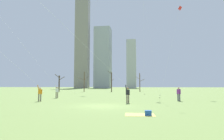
# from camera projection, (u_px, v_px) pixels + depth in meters

# --- Properties ---
(ground_plane) EXTENTS (400.00, 400.00, 0.00)m
(ground_plane) POSITION_uv_depth(u_px,v_px,m) (102.00, 106.00, 16.99)
(ground_plane) COLOR olive
(kite_flyer_foreground_right_white) EXTENTS (14.37, 9.28, 16.91)m
(kite_flyer_foreground_right_white) POSITION_uv_depth(u_px,v_px,m) (7.00, 64.00, 20.81)
(kite_flyer_foreground_right_white) COLOR #726656
(kite_flyer_foreground_right_white) RESTS_ON ground
(kite_flyer_midfield_center_teal) EXTENTS (10.51, 4.23, 11.94)m
(kite_flyer_midfield_center_teal) POSITION_uv_depth(u_px,v_px,m) (110.00, 76.00, 19.50)
(kite_flyer_midfield_center_teal) COLOR #726656
(kite_flyer_midfield_center_teal) RESTS_ON ground
(kite_flyer_far_back_orange) EXTENTS (15.78, 2.26, 18.18)m
(kite_flyer_far_back_orange) POSITION_uv_depth(u_px,v_px,m) (43.00, 74.00, 28.73)
(kite_flyer_far_back_orange) COLOR #726656
(kite_flyer_far_back_orange) RESTS_ON ground
(bystander_watching_nearby) EXTENTS (0.39, 0.38, 1.62)m
(bystander_watching_nearby) POSITION_uv_depth(u_px,v_px,m) (179.00, 93.00, 22.33)
(bystander_watching_nearby) COLOR #33384C
(bystander_watching_nearby) RESTS_ON ground
(distant_kite_low_near_trees_red) EXTENTS (3.88, 2.18, 15.73)m
(distant_kite_low_near_trees_red) POSITION_uv_depth(u_px,v_px,m) (177.00, 20.00, 34.06)
(distant_kite_low_near_trees_red) COLOR red
(distant_kite_low_near_trees_red) RESTS_ON ground
(picnic_spot) EXTENTS (1.89, 1.52, 0.31)m
(picnic_spot) POSITION_uv_depth(u_px,v_px,m) (145.00, 114.00, 11.71)
(picnic_spot) COLOR #D8BF4C
(picnic_spot) RESTS_ON ground
(bare_tree_center) EXTENTS (2.83, 2.13, 5.55)m
(bare_tree_center) POSITION_uv_depth(u_px,v_px,m) (140.00, 82.00, 58.35)
(bare_tree_center) COLOR brown
(bare_tree_center) RESTS_ON ground
(bare_tree_far_right_edge) EXTENTS (1.66, 3.23, 6.08)m
(bare_tree_far_right_edge) POSITION_uv_depth(u_px,v_px,m) (112.00, 81.00, 56.18)
(bare_tree_far_right_edge) COLOR #423326
(bare_tree_far_right_edge) RESTS_ON ground
(bare_tree_rightmost) EXTENTS (2.91, 3.21, 5.87)m
(bare_tree_rightmost) POSITION_uv_depth(u_px,v_px,m) (84.00, 81.00, 57.07)
(bare_tree_rightmost) COLOR brown
(bare_tree_rightmost) RESTS_ON ground
(bare_tree_right_of_center) EXTENTS (2.38, 2.64, 5.18)m
(bare_tree_right_of_center) POSITION_uv_depth(u_px,v_px,m) (59.00, 83.00, 57.97)
(bare_tree_right_of_center) COLOR #423326
(bare_tree_right_of_center) RESTS_ON ground
(skyline_tall_tower) EXTENTS (11.38, 11.31, 43.69)m
(skyline_tall_tower) POSITION_uv_depth(u_px,v_px,m) (103.00, 58.00, 140.13)
(skyline_tall_tower) COLOR #9EA3AD
(skyline_tall_tower) RESTS_ON ground
(skyline_short_annex) EXTENTS (6.26, 10.85, 32.74)m
(skyline_short_annex) POSITION_uv_depth(u_px,v_px,m) (131.00, 64.00, 132.85)
(skyline_short_annex) COLOR #B2B2B7
(skyline_short_annex) RESTS_ON ground
(skyline_mid_tower_right) EXTENTS (9.65, 5.57, 63.98)m
(skyline_mid_tower_right) POSITION_uv_depth(u_px,v_px,m) (82.00, 43.00, 137.55)
(skyline_mid_tower_right) COLOR gray
(skyline_mid_tower_right) RESTS_ON ground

